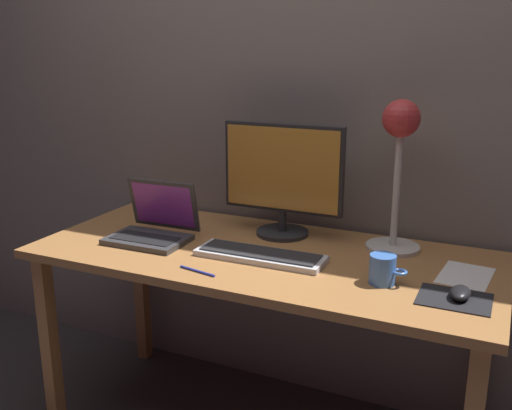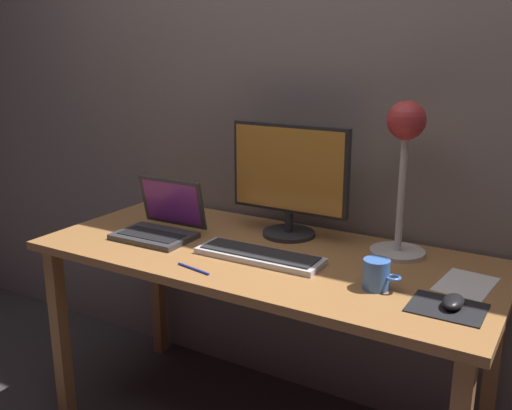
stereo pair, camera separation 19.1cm
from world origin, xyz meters
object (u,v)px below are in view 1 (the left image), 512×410
(laptop, at_px, (155,223))
(monitor, at_px, (283,176))
(keyboard_main, at_px, (260,255))
(desk_lamp, at_px, (399,149))
(coffee_mug, at_px, (383,269))
(pen, at_px, (197,271))
(mouse, at_px, (460,293))

(laptop, bearing_deg, monitor, 29.56)
(monitor, height_order, keyboard_main, monitor)
(laptop, height_order, desk_lamp, desk_lamp)
(coffee_mug, height_order, pen, coffee_mug)
(keyboard_main, xyz_separation_m, mouse, (0.64, -0.06, 0.01))
(mouse, distance_m, pen, 0.79)
(laptop, relative_size, desk_lamp, 0.55)
(pen, bearing_deg, laptop, 143.72)
(monitor, distance_m, coffee_mug, 0.57)
(coffee_mug, bearing_deg, monitor, 145.75)
(laptop, relative_size, coffee_mug, 2.54)
(monitor, distance_m, keyboard_main, 0.35)
(monitor, relative_size, keyboard_main, 1.04)
(coffee_mug, distance_m, pen, 0.57)
(keyboard_main, bearing_deg, mouse, -5.20)
(mouse, distance_m, coffee_mug, 0.23)
(monitor, height_order, pen, monitor)
(mouse, height_order, pen, mouse)
(monitor, relative_size, coffee_mug, 4.04)
(keyboard_main, bearing_deg, monitor, 96.29)
(monitor, relative_size, desk_lamp, 0.88)
(mouse, bearing_deg, coffee_mug, 174.77)
(laptop, height_order, mouse, laptop)
(pen, bearing_deg, coffee_mug, 15.71)
(monitor, distance_m, laptop, 0.50)
(monitor, xyz_separation_m, keyboard_main, (0.03, -0.27, -0.22))
(monitor, height_order, laptop, monitor)
(mouse, bearing_deg, monitor, 154.14)
(keyboard_main, bearing_deg, coffee_mug, -5.18)
(monitor, height_order, mouse, monitor)
(laptop, distance_m, desk_lamp, 0.91)
(coffee_mug, bearing_deg, desk_lamp, 96.31)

